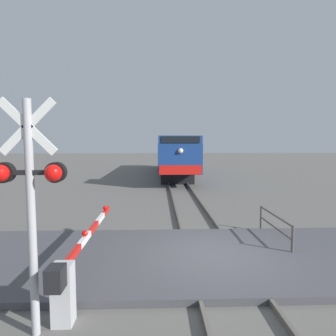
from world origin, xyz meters
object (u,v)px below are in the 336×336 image
crossing_signal (30,191)px  crossing_gate (73,268)px  locomotive (173,156)px  guard_railing (275,224)px

crossing_signal → crossing_gate: crossing_signal is taller
locomotive → crossing_signal: (-3.68, -24.27, 0.54)m
locomotive → guard_railing: bearing=-83.5°
locomotive → guard_railing: 20.01m
locomotive → guard_railing: locomotive is taller
crossing_signal → crossing_gate: bearing=68.1°
guard_railing → crossing_signal: bearing=-143.3°
crossing_signal → guard_railing: (5.95, 4.43, -1.89)m
crossing_signal → locomotive: bearing=81.4°
crossing_signal → guard_railing: size_ratio=1.53×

